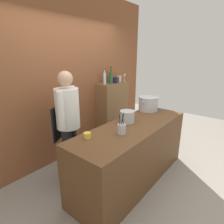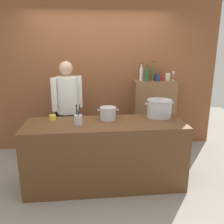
# 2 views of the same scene
# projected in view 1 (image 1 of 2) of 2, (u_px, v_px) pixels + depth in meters

# --- Properties ---
(ground_plane) EXTENTS (8.00, 8.00, 0.00)m
(ground_plane) POSITION_uv_depth(u_px,v_px,m) (131.00, 178.00, 2.91)
(ground_plane) COLOR gray
(brick_back_panel) EXTENTS (4.40, 0.10, 3.00)m
(brick_back_panel) POSITION_uv_depth(u_px,v_px,m) (69.00, 76.00, 3.30)
(brick_back_panel) COLOR brown
(brick_back_panel) RESTS_ON ground_plane
(prep_counter) EXTENTS (2.12, 0.70, 0.90)m
(prep_counter) POSITION_uv_depth(u_px,v_px,m) (132.00, 153.00, 2.77)
(prep_counter) COLOR brown
(prep_counter) RESTS_ON ground_plane
(bar_cabinet) EXTENTS (0.76, 0.32, 1.28)m
(bar_cabinet) POSITION_uv_depth(u_px,v_px,m) (113.00, 111.00, 4.17)
(bar_cabinet) COLOR brown
(bar_cabinet) RESTS_ON ground_plane
(chef) EXTENTS (0.47, 0.41, 1.66)m
(chef) POSITION_uv_depth(u_px,v_px,m) (68.00, 119.00, 2.69)
(chef) COLOR black
(chef) RESTS_ON ground_plane
(stockpot_large) EXTENTS (0.41, 0.35, 0.25)m
(stockpot_large) POSITION_uv_depth(u_px,v_px,m) (148.00, 104.00, 3.30)
(stockpot_large) COLOR #B7BABF
(stockpot_large) RESTS_ON prep_counter
(stockpot_small) EXTENTS (0.29, 0.22, 0.17)m
(stockpot_small) POSITION_uv_depth(u_px,v_px,m) (127.00, 116.00, 2.74)
(stockpot_small) COLOR #B7BABF
(stockpot_small) RESTS_ON prep_counter
(utensil_crock) EXTENTS (0.10, 0.10, 0.27)m
(utensil_crock) POSITION_uv_depth(u_px,v_px,m) (122.00, 129.00, 2.33)
(utensil_crock) COLOR #B7BABF
(utensil_crock) RESTS_ON prep_counter
(butter_jar) EXTENTS (0.09, 0.09, 0.07)m
(butter_jar) POSITION_uv_depth(u_px,v_px,m) (87.00, 135.00, 2.23)
(butter_jar) COLOR yellow
(butter_jar) RESTS_ON prep_counter
(wine_bottle_green) EXTENTS (0.07, 0.07, 0.28)m
(wine_bottle_green) POSITION_uv_depth(u_px,v_px,m) (111.00, 79.00, 3.76)
(wine_bottle_green) COLOR #1E592D
(wine_bottle_green) RESTS_ON bar_cabinet
(wine_bottle_clear) EXTENTS (0.06, 0.06, 0.30)m
(wine_bottle_clear) POSITION_uv_depth(u_px,v_px,m) (105.00, 78.00, 3.76)
(wine_bottle_clear) COLOR silver
(wine_bottle_clear) RESTS_ON bar_cabinet
(wine_bottle_olive) EXTENTS (0.07, 0.07, 0.34)m
(wine_bottle_olive) POSITION_uv_depth(u_px,v_px,m) (111.00, 77.00, 3.93)
(wine_bottle_olive) COLOR #475123
(wine_bottle_olive) RESTS_ON bar_cabinet
(wine_glass_short) EXTENTS (0.07, 0.07, 0.17)m
(wine_glass_short) POSITION_uv_depth(u_px,v_px,m) (124.00, 76.00, 4.11)
(wine_glass_short) COLOR silver
(wine_glass_short) RESTS_ON bar_cabinet
(spice_tin_cream) EXTENTS (0.08, 0.08, 0.13)m
(spice_tin_cream) POSITION_uv_depth(u_px,v_px,m) (119.00, 79.00, 4.13)
(spice_tin_cream) COLOR beige
(spice_tin_cream) RESTS_ON bar_cabinet
(spice_tin_red) EXTENTS (0.09, 0.09, 0.11)m
(spice_tin_red) POSITION_uv_depth(u_px,v_px,m) (116.00, 80.00, 4.02)
(spice_tin_red) COLOR red
(spice_tin_red) RESTS_ON bar_cabinet
(spice_tin_navy) EXTENTS (0.08, 0.08, 0.13)m
(spice_tin_navy) POSITION_uv_depth(u_px,v_px,m) (116.00, 80.00, 3.92)
(spice_tin_navy) COLOR navy
(spice_tin_navy) RESTS_ON bar_cabinet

